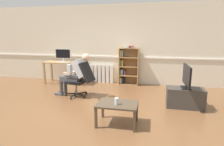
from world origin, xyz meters
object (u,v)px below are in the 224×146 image
object	(u,v)px
computer_mouse	(69,62)
tv_screen	(187,76)
coffee_table	(117,106)
keyboard	(63,62)
radiator	(102,74)
office_chair	(81,78)
imac_monitor	(63,54)
bookshelf	(128,66)
person_seated	(75,73)
tv_stand	(185,98)
drinking_glass	(117,101)
computer_desk	(64,65)

from	to	relation	value
computer_mouse	tv_screen	world-z (taller)	tv_screen
coffee_table	keyboard	bearing A→B (deg)	132.91
radiator	office_chair	xyz separation A→B (m)	(-0.10, -1.69, 0.20)
coffee_table	computer_mouse	bearing A→B (deg)	129.91
imac_monitor	bookshelf	size ratio (longest dim) A/B	0.43
person_seated	tv_stand	bearing A→B (deg)	92.04
person_seated	tv_stand	size ratio (longest dim) A/B	1.43
tv_screen	coffee_table	world-z (taller)	tv_screen
tv_stand	coffee_table	distance (m)	1.83
drinking_glass	person_seated	bearing A→B (deg)	133.95
radiator	drinking_glass	distance (m)	3.38
imac_monitor	tv_stand	distance (m)	4.25
computer_mouse	person_seated	xyz separation A→B (m)	(0.72, -1.16, -0.13)
imac_monitor	drinking_glass	bearing A→B (deg)	-49.14
radiator	office_chair	world-z (taller)	office_chair
coffee_table	computer_desk	bearing A→B (deg)	131.79
computer_mouse	tv_stand	world-z (taller)	computer_mouse
radiator	tv_stand	bearing A→B (deg)	-36.84
computer_mouse	bookshelf	bearing A→B (deg)	11.97
office_chair	tv_stand	bearing A→B (deg)	92.17
drinking_glass	office_chair	bearing A→B (deg)	130.73
tv_screen	computer_mouse	bearing A→B (deg)	67.17
computer_desk	person_seated	distance (m)	1.61
tv_screen	coffee_table	size ratio (longest dim) A/B	1.07
office_chair	drinking_glass	xyz separation A→B (m)	(1.27, -1.47, -0.04)
person_seated	drinking_glass	distance (m)	2.08
bookshelf	tv_stand	world-z (taller)	bookshelf
computer_mouse	radiator	bearing A→B (deg)	27.02
computer_desk	tv_screen	size ratio (longest dim) A/B	1.63
computer_mouse	radiator	xyz separation A→B (m)	(1.00, 0.51, -0.45)
computer_desk	coffee_table	size ratio (longest dim) A/B	1.75
tv_stand	tv_screen	world-z (taller)	tv_screen
bookshelf	imac_monitor	bearing A→B (deg)	-174.54
tv_stand	tv_screen	xyz separation A→B (m)	(0.00, 0.00, 0.51)
office_chair	computer_desk	bearing A→B (deg)	-131.60
bookshelf	coffee_table	world-z (taller)	bookshelf
tv_screen	imac_monitor	bearing A→B (deg)	66.18
computer_desk	computer_mouse	distance (m)	0.31
radiator	tv_stand	distance (m)	3.19
office_chair	person_seated	size ratio (longest dim) A/B	0.81
keyboard	person_seated	world-z (taller)	person_seated
computer_mouse	office_chair	bearing A→B (deg)	-52.85
coffee_table	office_chair	bearing A→B (deg)	132.07
bookshelf	tv_screen	distance (m)	2.43
computer_desk	computer_mouse	world-z (taller)	computer_mouse
computer_mouse	radiator	size ratio (longest dim) A/B	0.12
computer_desk	drinking_glass	size ratio (longest dim) A/B	10.84
office_chair	drinking_glass	world-z (taller)	office_chair
computer_mouse	imac_monitor	bearing A→B (deg)	146.98
radiator	tv_screen	distance (m)	3.22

